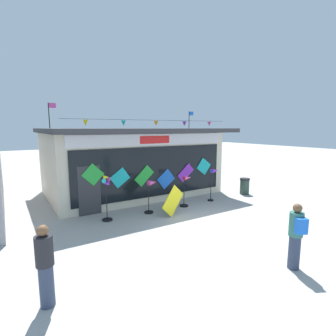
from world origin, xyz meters
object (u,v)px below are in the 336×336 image
object	(u,v)px
wind_spinner_center_right	(214,176)
person_near_camera	(45,265)
person_mid_plaza	(296,235)
display_kite_on_ground	(173,201)
wind_spinner_far_left	(107,192)
wind_spinner_center_left	(186,189)
trash_bin	(245,186)
kite_shop_building	(131,160)
wind_spinner_left	(151,191)

from	to	relation	value
wind_spinner_center_right	person_near_camera	xyz separation A→B (m)	(-7.97, -4.01, -0.35)
person_mid_plaza	display_kite_on_ground	xyz separation A→B (m)	(-0.34, 4.99, -0.28)
wind_spinner_far_left	person_near_camera	size ratio (longest dim) A/B	1.06
person_mid_plaza	wind_spinner_far_left	bearing A→B (deg)	-38.36
wind_spinner_center_left	trash_bin	world-z (taller)	wind_spinner_center_left
wind_spinner_center_right	person_mid_plaza	xyz separation A→B (m)	(-2.55, -5.80, -0.32)
person_near_camera	display_kite_on_ground	xyz separation A→B (m)	(5.08, 3.21, -0.25)
trash_bin	display_kite_on_ground	distance (m)	5.20
wind_spinner_center_right	person_near_camera	world-z (taller)	person_near_camera
person_near_camera	wind_spinner_far_left	bearing A→B (deg)	-121.98
person_mid_plaza	trash_bin	world-z (taller)	person_mid_plaza
kite_shop_building	wind_spinner_left	xyz separation A→B (m)	(-0.78, -3.71, -0.84)
wind_spinner_far_left	display_kite_on_ground	size ratio (longest dim) A/B	1.57
kite_shop_building	wind_spinner_far_left	size ratio (longest dim) A/B	4.93
wind_spinner_left	wind_spinner_center_right	bearing A→B (deg)	0.32
display_kite_on_ground	person_near_camera	bearing A→B (deg)	-147.74
trash_bin	display_kite_on_ground	size ratio (longest dim) A/B	0.75
person_mid_plaza	display_kite_on_ground	distance (m)	5.01
kite_shop_building	display_kite_on_ground	bearing A→B (deg)	-92.84
kite_shop_building	wind_spinner_center_right	distance (m)	4.59
wind_spinner_left	person_near_camera	world-z (taller)	person_near_camera
trash_bin	display_kite_on_ground	world-z (taller)	display_kite_on_ground
person_near_camera	trash_bin	xyz separation A→B (m)	(10.21, 4.06, -0.43)
kite_shop_building	trash_bin	size ratio (longest dim) A/B	10.35
person_mid_plaza	trash_bin	distance (m)	7.56
wind_spinner_center_left	trash_bin	size ratio (longest dim) A/B	1.63
person_mid_plaza	person_near_camera	bearing A→B (deg)	7.78
display_kite_on_ground	wind_spinner_center_left	bearing A→B (deg)	32.31
kite_shop_building	person_near_camera	size ratio (longest dim) A/B	5.23
person_near_camera	wind_spinner_center_right	bearing A→B (deg)	-152.01
wind_spinner_far_left	person_near_camera	distance (m)	4.82
wind_spinner_center_right	trash_bin	world-z (taller)	wind_spinner_center_right
wind_spinner_center_left	wind_spinner_center_right	world-z (taller)	wind_spinner_center_right
kite_shop_building	wind_spinner_far_left	bearing A→B (deg)	-125.92
wind_spinner_left	trash_bin	world-z (taller)	wind_spinner_left
wind_spinner_center_left	display_kite_on_ground	size ratio (longest dim) A/B	1.22
person_near_camera	person_mid_plaza	world-z (taller)	same
person_mid_plaza	trash_bin	xyz separation A→B (m)	(4.78, 5.84, -0.46)
trash_bin	person_near_camera	bearing A→B (deg)	-158.33
wind_spinner_center_right	wind_spinner_center_left	bearing A→B (deg)	-178.41
wind_spinner_left	person_mid_plaza	world-z (taller)	person_mid_plaza
wind_spinner_far_left	person_mid_plaza	distance (m)	6.45
kite_shop_building	wind_spinner_center_left	distance (m)	3.98
wind_spinner_far_left	person_near_camera	xyz separation A→B (m)	(-2.64, -4.02, -0.26)
wind_spinner_left	display_kite_on_ground	xyz separation A→B (m)	(0.55, -0.79, -0.31)
kite_shop_building	wind_spinner_far_left	distance (m)	4.59
wind_spinner_left	wind_spinner_center_left	size ratio (longest dim) A/B	1.00
kite_shop_building	display_kite_on_ground	world-z (taller)	kite_shop_building
wind_spinner_left	wind_spinner_far_left	bearing A→B (deg)	179.11
trash_bin	person_mid_plaza	bearing A→B (deg)	-129.29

